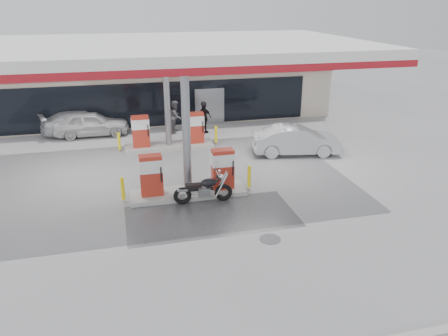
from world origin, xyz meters
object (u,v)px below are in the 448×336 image
at_px(pump_island_near, 188,178).
at_px(sedan_white, 91,123).
at_px(hatchback_silver, 296,140).
at_px(parked_car_left, 82,121).
at_px(attendant, 176,116).
at_px(biker_walking, 204,118).
at_px(pump_island_far, 169,135).
at_px(parked_motorcycle, 204,190).

relative_size(pump_island_near, sedan_white, 1.26).
bearing_deg(hatchback_silver, parked_car_left, 69.06).
distance_m(hatchback_silver, parked_car_left, 12.33).
xyz_separation_m(sedan_white, hatchback_silver, (9.95, -5.67, 0.02)).
height_order(sedan_white, hatchback_silver, hatchback_silver).
height_order(attendant, parked_car_left, attendant).
distance_m(hatchback_silver, biker_walking, 5.97).
height_order(pump_island_near, sedan_white, pump_island_near).
bearing_deg(biker_walking, pump_island_far, -161.36).
xyz_separation_m(pump_island_far, parked_car_left, (-4.50, 4.00, -0.05)).
distance_m(parked_motorcycle, parked_car_left, 11.89).
bearing_deg(attendant, biker_walking, -92.14).
bearing_deg(parked_car_left, sedan_white, -161.73).
height_order(pump_island_near, parked_car_left, pump_island_near).
bearing_deg(pump_island_near, attendant, 85.05).
distance_m(parked_motorcycle, attendant, 9.61).
distance_m(pump_island_far, parked_car_left, 6.02).
distance_m(attendant, hatchback_silver, 7.43).
xyz_separation_m(pump_island_far, biker_walking, (2.29, 2.20, 0.16)).
relative_size(hatchback_silver, parked_car_left, 0.96).
bearing_deg(attendant, sedan_white, 104.45).
xyz_separation_m(sedan_white, parked_car_left, (-0.55, 0.80, -0.04)).
xyz_separation_m(pump_island_near, attendant, (0.76, 8.80, 0.20)).
xyz_separation_m(pump_island_near, sedan_white, (-3.95, 9.20, -0.01)).
height_order(pump_island_near, attendant, attendant).
bearing_deg(parked_motorcycle, pump_island_far, 97.17).
bearing_deg(parked_motorcycle, hatchback_silver, 41.21).
height_order(parked_car_left, biker_walking, biker_walking).
bearing_deg(biker_walking, pump_island_near, -130.81).
bearing_deg(sedan_white, biker_walking, -99.08).
xyz_separation_m(pump_island_near, pump_island_far, (0.00, 6.00, 0.00)).
bearing_deg(hatchback_silver, parked_motorcycle, 138.82).
relative_size(sedan_white, hatchback_silver, 0.95).
bearing_deg(pump_island_far, parked_car_left, 138.37).
relative_size(parked_motorcycle, biker_walking, 1.29).
distance_m(pump_island_near, sedan_white, 10.01).
bearing_deg(parked_motorcycle, pump_island_near, 124.30).
height_order(parked_motorcycle, hatchback_silver, hatchback_silver).
xyz_separation_m(hatchback_silver, biker_walking, (-3.71, 4.67, 0.16)).
bearing_deg(sedan_white, parked_car_left, 34.77).
distance_m(pump_island_near, parked_car_left, 10.97).
distance_m(pump_island_far, biker_walking, 3.18).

